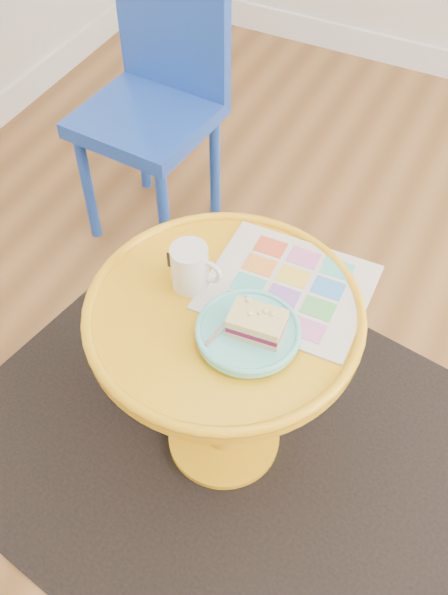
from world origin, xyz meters
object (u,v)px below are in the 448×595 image
at_px(side_table, 224,354).
at_px(mug, 191,266).
at_px(chair, 157,92).
at_px(plate, 248,332).
at_px(newspaper, 288,287).

relative_size(side_table, mug, 5.12).
bearing_deg(mug, side_table, -22.41).
bearing_deg(side_table, chair, 129.45).
bearing_deg(mug, plate, -27.14).
distance_m(side_table, newspaper, 0.21).
distance_m(chair, newspaper, 0.89).
height_order(side_table, newspaper, newspaper).
relative_size(chair, newspaper, 2.52).
bearing_deg(chair, plate, -44.76).
xyz_separation_m(side_table, mug, (-0.09, 0.03, 0.21)).
xyz_separation_m(mug, plate, (0.17, -0.08, -0.03)).
bearing_deg(newspaper, chair, 136.96).
bearing_deg(plate, chair, 131.19).
height_order(newspaper, plate, plate).
xyz_separation_m(newspaper, mug, (-0.18, -0.08, 0.05)).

